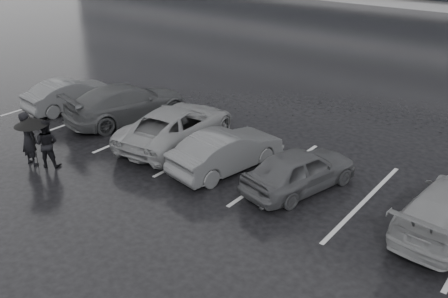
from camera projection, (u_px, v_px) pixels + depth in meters
ground at (210, 200)px, 13.73m from camera, size 160.00×160.00×0.00m
car_main at (300, 170)px, 14.04m from camera, size 2.32×3.89×1.24m
car_west_a at (227, 151)px, 15.17m from camera, size 1.98×3.98×1.25m
car_west_b at (177, 126)px, 16.91m from camera, size 2.78×5.02×1.33m
car_west_c at (127, 103)px, 18.92m from camera, size 3.01×5.11×1.39m
car_west_d at (70, 94)px, 20.14m from camera, size 1.70×3.79×1.21m
pedestrian_left at (28, 139)px, 15.38m from camera, size 0.65×0.43×1.75m
pedestrian_right at (46, 144)px, 15.31m from camera, size 0.94×0.88×1.53m
umbrella at (31, 121)px, 14.90m from camera, size 1.00×1.00×1.69m
stall_stripes at (240, 160)px, 15.97m from camera, size 19.72×5.00×0.00m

